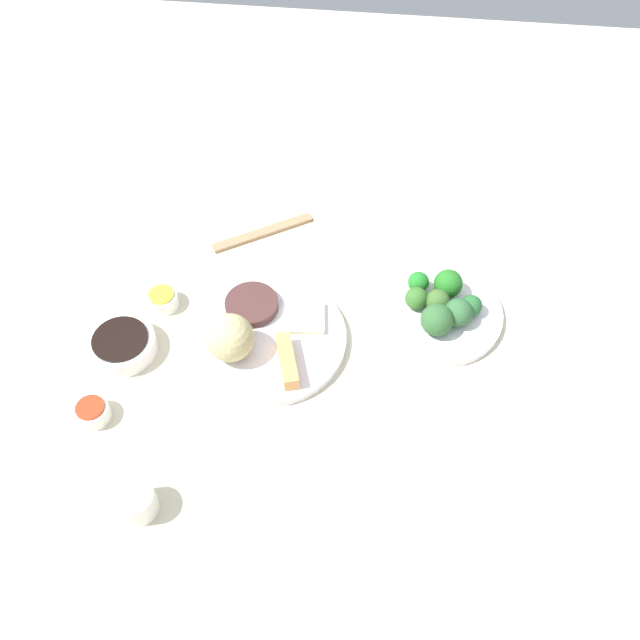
{
  "coord_description": "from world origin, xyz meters",
  "views": [
    {
      "loc": [
        0.17,
        -0.62,
        0.94
      ],
      "look_at": [
        0.09,
        0.04,
        0.06
      ],
      "focal_mm": 36.97,
      "sensor_mm": 36.0,
      "label": 1
    }
  ],
  "objects_px": {
    "main_plate": "(269,338)",
    "teacup": "(137,502)",
    "soy_sauce_bowl": "(122,345)",
    "sauce_ramekin_hot_mustard": "(163,300)",
    "chopsticks_pair": "(263,233)",
    "broccoli_plate": "(438,312)",
    "sauce_ramekin_sweet_and_sour": "(93,412)"
  },
  "relations": [
    {
      "from": "main_plate",
      "to": "teacup",
      "type": "bearing_deg",
      "value": -114.07
    },
    {
      "from": "sauce_ramekin_sweet_and_sour",
      "to": "chopsticks_pair",
      "type": "xyz_separation_m",
      "value": [
        0.2,
        0.42,
        -0.01
      ]
    },
    {
      "from": "soy_sauce_bowl",
      "to": "sauce_ramekin_sweet_and_sour",
      "type": "relative_size",
      "value": 2.08
    },
    {
      "from": "main_plate",
      "to": "teacup",
      "type": "xyz_separation_m",
      "value": [
        -0.14,
        -0.31,
        0.02
      ]
    },
    {
      "from": "sauce_ramekin_sweet_and_sour",
      "to": "chopsticks_pair",
      "type": "distance_m",
      "value": 0.47
    },
    {
      "from": "chopsticks_pair",
      "to": "sauce_ramekin_hot_mustard",
      "type": "bearing_deg",
      "value": -127.36
    },
    {
      "from": "broccoli_plate",
      "to": "main_plate",
      "type": "bearing_deg",
      "value": -162.57
    },
    {
      "from": "soy_sauce_bowl",
      "to": "teacup",
      "type": "distance_m",
      "value": 0.28
    },
    {
      "from": "sauce_ramekin_sweet_and_sour",
      "to": "teacup",
      "type": "height_order",
      "value": "teacup"
    },
    {
      "from": "sauce_ramekin_sweet_and_sour",
      "to": "chopsticks_pair",
      "type": "relative_size",
      "value": 0.27
    },
    {
      "from": "main_plate",
      "to": "chopsticks_pair",
      "type": "height_order",
      "value": "main_plate"
    },
    {
      "from": "broccoli_plate",
      "to": "sauce_ramekin_hot_mustard",
      "type": "bearing_deg",
      "value": -176.12
    },
    {
      "from": "sauce_ramekin_hot_mustard",
      "to": "chopsticks_pair",
      "type": "distance_m",
      "value": 0.24
    },
    {
      "from": "broccoli_plate",
      "to": "soy_sauce_bowl",
      "type": "relative_size",
      "value": 1.99
    },
    {
      "from": "broccoli_plate",
      "to": "chopsticks_pair",
      "type": "relative_size",
      "value": 1.11
    },
    {
      "from": "teacup",
      "to": "broccoli_plate",
      "type": "bearing_deg",
      "value": 43.43
    },
    {
      "from": "broccoli_plate",
      "to": "sauce_ramekin_hot_mustard",
      "type": "height_order",
      "value": "sauce_ramekin_hot_mustard"
    },
    {
      "from": "soy_sauce_bowl",
      "to": "chopsticks_pair",
      "type": "relative_size",
      "value": 0.56
    },
    {
      "from": "broccoli_plate",
      "to": "sauce_ramekin_sweet_and_sour",
      "type": "bearing_deg",
      "value": -153.75
    },
    {
      "from": "main_plate",
      "to": "teacup",
      "type": "height_order",
      "value": "teacup"
    },
    {
      "from": "soy_sauce_bowl",
      "to": "sauce_ramekin_hot_mustard",
      "type": "bearing_deg",
      "value": 67.94
    },
    {
      "from": "main_plate",
      "to": "sauce_ramekin_sweet_and_sour",
      "type": "distance_m",
      "value": 0.31
    },
    {
      "from": "main_plate",
      "to": "soy_sauce_bowl",
      "type": "bearing_deg",
      "value": -168.98
    },
    {
      "from": "main_plate",
      "to": "soy_sauce_bowl",
      "type": "xyz_separation_m",
      "value": [
        -0.24,
        -0.05,
        0.01
      ]
    },
    {
      "from": "sauce_ramekin_hot_mustard",
      "to": "broccoli_plate",
      "type": "bearing_deg",
      "value": 3.88
    },
    {
      "from": "chopsticks_pair",
      "to": "teacup",
      "type": "bearing_deg",
      "value": -98.76
    },
    {
      "from": "main_plate",
      "to": "sauce_ramekin_sweet_and_sour",
      "type": "relative_size",
      "value": 4.84
    },
    {
      "from": "broccoli_plate",
      "to": "chopsticks_pair",
      "type": "xyz_separation_m",
      "value": [
        -0.34,
        0.16,
        -0.0
      ]
    },
    {
      "from": "sauce_ramekin_hot_mustard",
      "to": "soy_sauce_bowl",
      "type": "bearing_deg",
      "value": -112.06
    },
    {
      "from": "main_plate",
      "to": "sauce_ramekin_hot_mustard",
      "type": "distance_m",
      "value": 0.21
    },
    {
      "from": "main_plate",
      "to": "broccoli_plate",
      "type": "distance_m",
      "value": 0.3
    },
    {
      "from": "sauce_ramekin_hot_mustard",
      "to": "sauce_ramekin_sweet_and_sour",
      "type": "xyz_separation_m",
      "value": [
        -0.05,
        -0.23,
        0.0
      ]
    }
  ]
}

